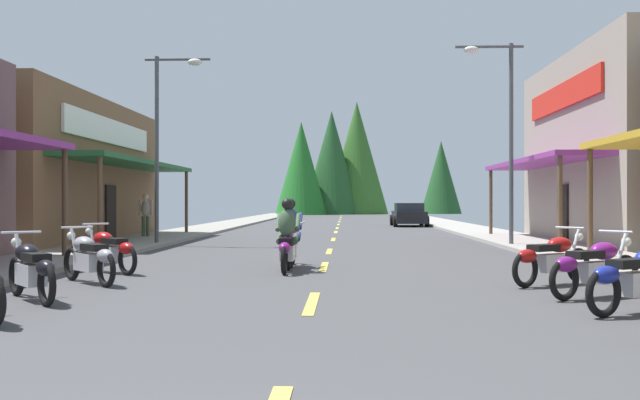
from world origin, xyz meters
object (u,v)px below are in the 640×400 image
Objects in this scene: motorcycle_parked_right_1 at (640,277)px; parked_car_curbside at (409,215)px; motorcycle_parked_right_2 at (595,266)px; motorcycle_parked_left_2 at (89,257)px; streetlamp_left at (167,123)px; motorcycle_parked_left_1 at (31,269)px; motorcycle_parked_right_3 at (551,258)px; rider_cruising_lead at (287,241)px; rider_cruising_trailing at (290,239)px; streetlamp_right at (501,115)px; pedestrian_browsing at (146,213)px; motorcycle_parked_left_3 at (109,250)px.

parked_car_curbside is (-0.16, 34.10, 0.20)m from motorcycle_parked_right_1.
motorcycle_parked_left_2 is (-8.56, 1.54, 0.00)m from motorcycle_parked_right_2.
streetlamp_left is 3.92× the size of motorcycle_parked_left_2.
motorcycle_parked_right_2 is 1.11× the size of motorcycle_parked_left_2.
motorcycle_parked_right_3 is at bearing -114.11° from motorcycle_parked_left_1.
motorcycle_parked_left_1 is at bearing 158.74° from motorcycle_parked_right_3.
rider_cruising_lead is 1.00× the size of rider_cruising_trailing.
streetlamp_right reaches higher than motorcycle_parked_right_1.
motorcycle_parked_left_2 is at bearing -41.58° from motorcycle_parked_left_1.
parked_car_curbside is (0.09, 30.82, 0.20)m from motorcycle_parked_right_3.
streetlamp_right reaches higher than motorcycle_parked_left_2.
streetlamp_left is 3.54× the size of pedestrian_browsing.
motorcycle_parked_left_1 is 34.29m from parked_car_curbside.
motorcycle_parked_right_1 is at bearing -143.98° from pedestrian_browsing.
pedestrian_browsing is (-6.69, 13.04, 0.40)m from rider_cruising_lead.
motorcycle_parked_right_2 and motorcycle_parked_left_2 have the same top height.
pedestrian_browsing is 19.41m from parked_car_curbside.
motorcycle_parked_left_1 and motorcycle_parked_left_3 have the same top height.
rider_cruising_trailing is at bearing -147.50° from pedestrian_browsing.
motorcycle_parked_left_1 is at bearing 150.08° from motorcycle_parked_right_2.
parked_car_curbside is (5.03, 28.50, 0.03)m from rider_cruising_lead.
streetlamp_right is 13.01m from motorcycle_parked_right_2.
streetlamp_left is at bearing -152.39° from pedestrian_browsing.
motorcycle_parked_left_1 is (-8.42, -2.40, 0.00)m from motorcycle_parked_right_3.
motorcycle_parked_right_3 is 1.08× the size of motorcycle_parked_left_2.
motorcycle_parked_left_3 is (1.08, -9.24, -3.67)m from streetlamp_left.
motorcycle_parked_right_2 is at bearing -120.30° from motorcycle_parked_right_3.
pedestrian_browsing is (-11.89, 18.64, 0.57)m from motorcycle_parked_right_1.
motorcycle_parked_left_3 is 13.83m from pedestrian_browsing.
streetlamp_left is 2.99× the size of rider_cruising_lead.
streetlamp_left reaches higher than motorcycle_parked_left_1.
motorcycle_parked_right_3 is at bearing -132.33° from motorcycle_parked_left_2.
motorcycle_parked_right_1 is 1.12× the size of motorcycle_parked_left_3.
streetlamp_right is 15.05m from motorcycle_parked_left_2.
parked_car_curbside is (8.45, 30.95, 0.20)m from motorcycle_parked_left_2.
rider_cruising_lead is 0.99m from rider_cruising_trailing.
motorcycle_parked_right_2 is 1.07× the size of motorcycle_parked_left_1.
motorcycle_parked_right_2 is 1.08× the size of motorcycle_parked_left_3.
motorcycle_parked_right_3 is (9.73, -11.11, -3.67)m from streetlamp_left.
motorcycle_parked_right_2 is 8.70m from motorcycle_parked_left_2.
motorcycle_parked_right_3 is 0.82× the size of rider_cruising_trailing.
motorcycle_parked_right_1 is (-1.11, -14.00, -3.82)m from streetlamp_right.
streetlamp_left is 10.00m from motorcycle_parked_left_3.
streetlamp_left is 5.59m from pedestrian_browsing.
rider_cruising_trailing is at bearing -58.50° from streetlamp_left.
rider_cruising_trailing is at bearing 1.13° from rider_cruising_lead.
motorcycle_parked_right_2 is at bearing -127.25° from rider_cruising_lead.
motorcycle_parked_right_1 and motorcycle_parked_left_2 have the same top height.
streetlamp_right is 3.98× the size of motorcycle_parked_left_3.
streetlamp_right is at bearing -36.32° from rider_cruising_lead.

